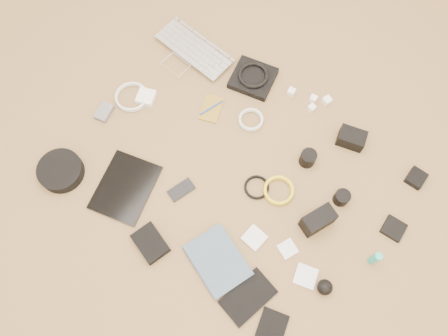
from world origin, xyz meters
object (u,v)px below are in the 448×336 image
Objects in this scene: laptop at (186,57)px; phone at (181,190)px; dslr_camera at (351,138)px; tablet at (125,187)px; paperback at (198,274)px; headphone_case at (61,171)px.

phone is at bearing -48.44° from laptop.
dslr_camera is 0.97m from tablet.
phone is 0.46× the size of paperback.
laptop is at bearing 85.97° from headphone_case.
headphone_case is at bearing 111.01° from paperback.
paperback is at bearing -22.57° from phone.
paperback is (-0.17, -0.83, -0.02)m from dslr_camera.
dslr_camera reaches higher than laptop.
laptop is 1.59× the size of paperback.
tablet is 0.28m from headphone_case.
dslr_camera is at bearing 43.92° from headphone_case.
headphone_case is at bearing -134.06° from phone.
phone is at bearing 19.05° from tablet.
dslr_camera is 1.03× the size of phone.
laptop is 3.39× the size of dslr_camera.
laptop is 0.83m from dslr_camera.
dslr_camera is 0.75m from phone.
dslr_camera is 1.23m from headphone_case.
paperback reaches higher than phone.
paperback is at bearing -27.05° from tablet.
laptop is at bearing 170.44° from dslr_camera.
phone is at bearing 69.60° from paperback.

